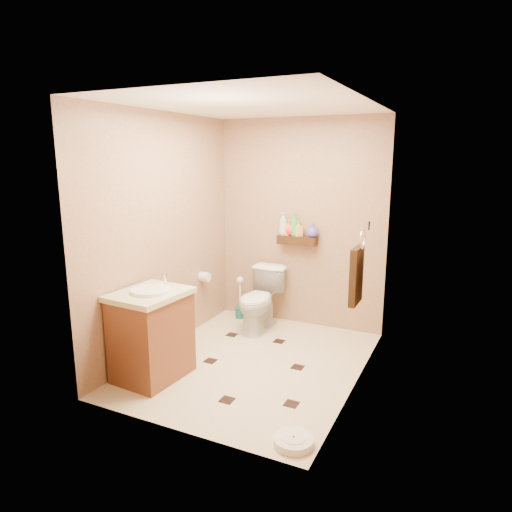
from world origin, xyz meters
The scene contains 20 objects.
ground centered at (0.00, 0.00, 0.00)m, with size 2.50×2.50×0.00m, color beige.
wall_back centered at (0.00, 1.25, 1.20)m, with size 2.00×0.04×2.40m, color tan.
wall_front centered at (0.00, -1.25, 1.20)m, with size 2.00×0.04×2.40m, color tan.
wall_left centered at (-1.00, 0.00, 1.20)m, with size 0.04×2.50×2.40m, color tan.
wall_right centered at (1.00, 0.00, 1.20)m, with size 0.04×2.50×2.40m, color tan.
ceiling centered at (0.00, 0.00, 2.40)m, with size 2.00×2.50×0.02m, color white.
wall_shelf centered at (0.00, 1.17, 1.02)m, with size 0.46×0.14×0.10m, color #3E2711.
floor_accents centered at (0.05, -0.04, 0.00)m, with size 1.25×1.42×0.01m.
toilet centered at (-0.32, 0.83, 0.36)m, with size 0.40×0.70×0.71m, color white.
vanity centered at (-0.70, -0.64, 0.42)m, with size 0.59×0.70×0.93m.
bathroom_scale centered at (0.82, -1.04, 0.03)m, with size 0.30×0.30×0.06m.
toilet_brush centered at (-0.70, 1.07, 0.19)m, with size 0.12×0.12×0.53m.
towel_ring centered at (0.91, 0.25, 0.95)m, with size 0.12×0.30×0.76m.
toilet_paper centered at (-0.94, 0.65, 0.60)m, with size 0.12×0.11×0.12m.
bottle_a centered at (-0.18, 1.17, 1.20)m, with size 0.10×0.10×0.26m, color silver.
bottle_b centered at (-0.11, 1.17, 1.16)m, with size 0.08×0.08×0.18m, color orange.
bottle_c centered at (-0.08, 1.17, 1.15)m, with size 0.12×0.12×0.16m, color red.
bottle_d centered at (-0.04, 1.17, 1.20)m, with size 0.10×0.10×0.26m, color green.
bottle_e centered at (0.01, 1.17, 1.16)m, with size 0.08×0.08×0.18m, color #E9C34D.
bottle_f centered at (0.18, 1.17, 1.15)m, with size 0.13×0.13×0.16m, color #4C4ABB.
Camera 1 is at (1.80, -3.70, 1.97)m, focal length 32.00 mm.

